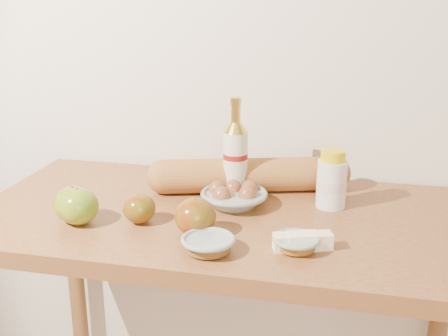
{
  "coord_description": "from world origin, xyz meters",
  "views": [
    {
      "loc": [
        0.27,
        -0.02,
        1.42
      ],
      "look_at": [
        0.0,
        1.15,
        1.02
      ],
      "focal_mm": 45.0,
      "sensor_mm": 36.0,
      "label": 1
    }
  ],
  "objects_px": {
    "table": "(227,259)",
    "cream_bottle": "(332,181)",
    "egg_bowl": "(234,196)",
    "bourbon_bottle": "(235,156)",
    "baguette": "(250,175)"
  },
  "relations": [
    {
      "from": "egg_bowl",
      "to": "bourbon_bottle",
      "type": "bearing_deg",
      "value": 99.46
    },
    {
      "from": "bourbon_bottle",
      "to": "cream_bottle",
      "type": "distance_m",
      "value": 0.25
    },
    {
      "from": "bourbon_bottle",
      "to": "egg_bowl",
      "type": "xyz_separation_m",
      "value": [
        0.01,
        -0.07,
        -0.08
      ]
    },
    {
      "from": "table",
      "to": "egg_bowl",
      "type": "height_order",
      "value": "egg_bowl"
    },
    {
      "from": "table",
      "to": "egg_bowl",
      "type": "bearing_deg",
      "value": 80.44
    },
    {
      "from": "table",
      "to": "baguette",
      "type": "distance_m",
      "value": 0.23
    },
    {
      "from": "bourbon_bottle",
      "to": "egg_bowl",
      "type": "distance_m",
      "value": 0.11
    },
    {
      "from": "bourbon_bottle",
      "to": "cream_bottle",
      "type": "height_order",
      "value": "bourbon_bottle"
    },
    {
      "from": "egg_bowl",
      "to": "baguette",
      "type": "bearing_deg",
      "value": 80.24
    },
    {
      "from": "baguette",
      "to": "cream_bottle",
      "type": "bearing_deg",
      "value": -32.67
    },
    {
      "from": "bourbon_bottle",
      "to": "egg_bowl",
      "type": "bearing_deg",
      "value": -77.31
    },
    {
      "from": "cream_bottle",
      "to": "egg_bowl",
      "type": "height_order",
      "value": "cream_bottle"
    },
    {
      "from": "egg_bowl",
      "to": "baguette",
      "type": "xyz_separation_m",
      "value": [
        0.02,
        0.11,
        0.02
      ]
    },
    {
      "from": "table",
      "to": "cream_bottle",
      "type": "xyz_separation_m",
      "value": [
        0.24,
        0.09,
        0.19
      ]
    },
    {
      "from": "table",
      "to": "bourbon_bottle",
      "type": "xyz_separation_m",
      "value": [
        -0.0,
        0.12,
        0.23
      ]
    }
  ]
}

